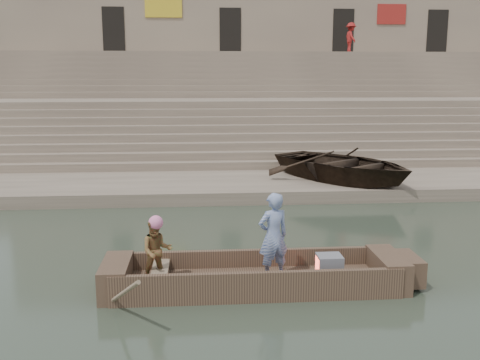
{
  "coord_description": "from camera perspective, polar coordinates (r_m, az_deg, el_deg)",
  "views": [
    {
      "loc": [
        -4.09,
        -10.12,
        3.95
      ],
      "look_at": [
        -3.06,
        2.94,
        1.4
      ],
      "focal_mm": 40.71,
      "sensor_mm": 36.0,
      "label": 1
    }
  ],
  "objects": [
    {
      "name": "building_wall",
      "position": [
        36.88,
        1.93,
        13.58
      ],
      "size": [
        32.0,
        5.07,
        11.2
      ],
      "color": "gray",
      "rests_on": "ground"
    },
    {
      "name": "ghat_steps",
      "position": [
        27.7,
        4.03,
        6.54
      ],
      "size": [
        32.0,
        11.0,
        5.2
      ],
      "color": "gray",
      "rests_on": "ground"
    },
    {
      "name": "mid_landing",
      "position": [
        26.07,
        4.57,
        5.37
      ],
      "size": [
        32.0,
        3.0,
        2.8
      ],
      "primitive_type": "cube",
      "color": "gray",
      "rests_on": "ground"
    },
    {
      "name": "beached_rowboat",
      "position": [
        18.76,
        10.77,
        1.59
      ],
      "size": [
        6.11,
        6.44,
        1.09
      ],
      "primitive_type": "imported",
      "rotation": [
        0.0,
        0.0,
        0.63
      ],
      "color": "#2D2116",
      "rests_on": "lower_landing"
    },
    {
      "name": "standing_man",
      "position": [
        10.04,
        3.5,
        -5.9
      ],
      "size": [
        0.69,
        0.57,
        1.63
      ],
      "primitive_type": "imported",
      "rotation": [
        0.0,
        0.0,
        3.48
      ],
      "color": "navy",
      "rests_on": "main_rowboat"
    },
    {
      "name": "cloth_bundles",
      "position": [
        21.21,
        21.48,
        0.97
      ],
      "size": [
        8.0,
        1.31,
        0.26
      ],
      "color": "#3F5999",
      "rests_on": "lower_landing"
    },
    {
      "name": "pedestrian",
      "position": [
        33.21,
        11.54,
        14.42
      ],
      "size": [
        0.73,
        1.15,
        1.69
      ],
      "primitive_type": "imported",
      "rotation": [
        0.0,
        0.0,
        1.67
      ],
      "color": "maroon",
      "rests_on": "upper_landing"
    },
    {
      "name": "television",
      "position": [
        10.48,
        9.28,
        -8.83
      ],
      "size": [
        0.46,
        0.42,
        0.4
      ],
      "color": "slate",
      "rests_on": "main_rowboat"
    },
    {
      "name": "rowboat_trim",
      "position": [
        10.31,
        2.72,
        -9.72
      ],
      "size": [
        6.04,
        2.63,
        1.85
      ],
      "color": "brown",
      "rests_on": "ground"
    },
    {
      "name": "ground",
      "position": [
        11.61,
        16.65,
        -9.37
      ],
      "size": [
        120.0,
        120.0,
        0.0
      ],
      "primitive_type": "plane",
      "color": "#2C3628",
      "rests_on": "ground"
    },
    {
      "name": "main_rowboat",
      "position": [
        10.36,
        1.55,
        -10.76
      ],
      "size": [
        5.0,
        1.3,
        0.22
      ],
      "primitive_type": "cube",
      "color": "brown",
      "rests_on": "ground"
    },
    {
      "name": "rowing_man",
      "position": [
        10.03,
        -8.72,
        -7.36
      ],
      "size": [
        0.64,
        0.53,
        1.18
      ],
      "primitive_type": "imported",
      "rotation": [
        0.0,
        0.0,
        0.15
      ],
      "color": "#236A25",
      "rests_on": "main_rowboat"
    },
    {
      "name": "upper_landing",
      "position": [
        32.91,
        2.67,
        8.66
      ],
      "size": [
        32.0,
        3.0,
        5.2
      ],
      "primitive_type": "cube",
      "color": "gray",
      "rests_on": "ground"
    },
    {
      "name": "lower_landing",
      "position": [
        18.95,
        8.05,
        -0.51
      ],
      "size": [
        32.0,
        4.0,
        0.4
      ],
      "primitive_type": "cube",
      "color": "gray",
      "rests_on": "ground"
    }
  ]
}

